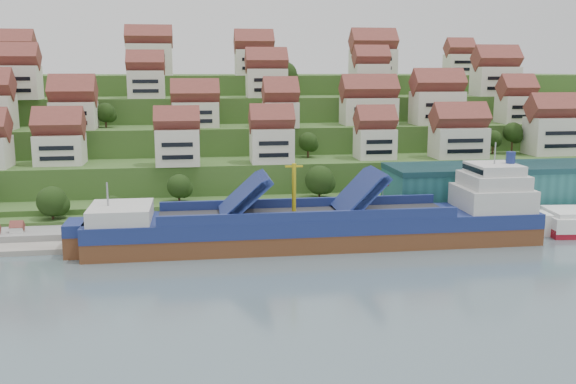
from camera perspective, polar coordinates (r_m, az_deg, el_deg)
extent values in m
plane|color=slate|center=(120.71, 1.49, -4.96)|extent=(300.00, 300.00, 0.00)
cube|color=gray|center=(139.20, 8.54, -2.47)|extent=(180.00, 14.00, 2.20)
cube|color=#2D4C1E|center=(203.72, -2.76, 2.13)|extent=(260.00, 128.00, 4.00)
cube|color=#2D4C1E|center=(208.15, -2.91, 3.28)|extent=(260.00, 118.00, 11.00)
cube|color=#2D4C1E|center=(215.62, -3.13, 4.48)|extent=(260.00, 102.00, 18.00)
cube|color=#2D4C1E|center=(223.19, -3.34, 5.60)|extent=(260.00, 86.00, 25.00)
cube|color=#2D4C1E|center=(231.88, -3.56, 6.54)|extent=(260.00, 68.00, 31.00)
cube|color=silver|center=(159.25, -19.59, 3.58)|extent=(10.86, 8.57, 6.91)
cube|color=silver|center=(150.40, -9.78, 3.94)|extent=(9.95, 7.03, 8.36)
cube|color=silver|center=(152.62, -1.46, 4.15)|extent=(9.93, 7.62, 8.13)
cube|color=silver|center=(161.22, 7.72, 4.28)|extent=(9.27, 7.73, 7.39)
cube|color=silver|center=(167.05, 14.92, 4.28)|extent=(13.08, 8.26, 7.59)
cube|color=silver|center=(181.10, 22.48, 4.62)|extent=(13.12, 8.31, 9.60)
cube|color=silver|center=(171.21, -18.48, 6.47)|extent=(10.85, 8.98, 6.87)
cube|color=silver|center=(170.68, -8.21, 6.83)|extent=(11.98, 7.90, 6.48)
cube|color=silver|center=(168.24, -0.67, 6.89)|extent=(8.65, 8.56, 6.50)
cube|color=silver|center=(178.00, 7.17, 7.14)|extent=(14.62, 8.36, 7.21)
cube|color=silver|center=(181.51, 13.09, 7.29)|extent=(13.43, 8.18, 8.93)
cube|color=silver|center=(192.49, 19.59, 6.92)|extent=(9.23, 8.04, 7.51)
cube|color=silver|center=(186.45, -22.71, 8.96)|extent=(10.10, 7.86, 8.83)
cube|color=silver|center=(183.37, -12.48, 9.32)|extent=(9.84, 7.30, 7.53)
cube|color=silver|center=(184.42, -1.93, 9.65)|extent=(11.23, 7.79, 8.02)
cube|color=silver|center=(192.57, 7.36, 9.82)|extent=(9.83, 7.14, 9.37)
cube|color=silver|center=(204.77, 17.95, 9.33)|extent=(12.84, 8.47, 8.57)
cube|color=silver|center=(209.53, -22.95, 10.51)|extent=(10.26, 8.03, 7.40)
cube|color=silver|center=(204.32, -12.20, 11.42)|extent=(13.53, 7.51, 9.45)
cube|color=silver|center=(203.26, -3.03, 11.42)|extent=(11.56, 8.15, 7.83)
cube|color=silver|center=(210.49, 7.55, 11.35)|extent=(13.92, 8.73, 8.07)
cube|color=silver|center=(224.32, 14.96, 10.88)|extent=(8.82, 7.05, 6.75)
ellipsoid|color=#1F3812|center=(145.42, 2.82, 1.07)|extent=(6.62, 6.62, 6.62)
ellipsoid|color=#1F3812|center=(142.88, -9.67, 0.52)|extent=(5.29, 5.29, 5.29)
ellipsoid|color=#1F3812|center=(176.75, 17.79, 4.57)|extent=(4.28, 4.28, 4.28)
ellipsoid|color=#1F3812|center=(179.03, 19.35, 5.05)|extent=(5.17, 5.17, 5.17)
ellipsoid|color=#1F3812|center=(161.63, 1.79, 4.48)|extent=(4.80, 4.80, 4.80)
ellipsoid|color=#1F3812|center=(185.51, 11.44, 7.90)|extent=(4.21, 4.21, 4.21)
ellipsoid|color=#1F3812|center=(176.65, -18.59, 6.63)|extent=(5.17, 5.17, 5.17)
ellipsoid|color=#1F3812|center=(174.00, -15.93, 6.81)|extent=(5.02, 5.02, 5.02)
ellipsoid|color=#1F3812|center=(189.51, -0.34, 10.39)|extent=(7.69, 7.69, 7.69)
ellipsoid|color=#1F3812|center=(198.80, 8.32, 9.88)|extent=(5.12, 5.12, 5.12)
ellipsoid|color=#1F3812|center=(197.57, 9.07, 9.43)|extent=(4.75, 4.75, 4.75)
ellipsoid|color=#1F3812|center=(138.82, -20.25, -0.78)|extent=(6.13, 6.13, 6.13)
ellipsoid|color=#1F3812|center=(137.08, -15.33, -1.07)|extent=(3.68, 3.68, 3.68)
cube|color=#246162|center=(152.21, 19.97, 0.48)|extent=(60.00, 15.00, 10.00)
cylinder|color=gray|center=(132.86, 8.41, -0.85)|extent=(0.16, 0.16, 8.00)
cube|color=maroon|center=(132.36, 8.70, 0.68)|extent=(1.20, 0.05, 0.80)
cube|color=white|center=(133.77, -22.91, -3.33)|extent=(2.40, 2.20, 2.20)
cube|color=brown|center=(122.18, 2.56, -4.29)|extent=(85.12, 13.90, 5.45)
cube|color=navy|center=(121.27, 2.57, -2.60)|extent=(85.12, 14.03, 2.83)
cube|color=silver|center=(119.47, -14.63, -1.82)|extent=(11.02, 12.53, 2.83)
cube|color=#262628|center=(120.57, 1.56, -1.99)|extent=(54.59, 11.64, 0.33)
cube|color=navy|center=(118.41, -4.16, -0.41)|extent=(8.28, 12.11, 7.53)
cube|color=navy|center=(121.81, 6.12, -0.13)|extent=(7.87, 12.10, 7.96)
cylinder|color=gold|center=(119.26, 0.54, 0.23)|extent=(0.77, 0.77, 9.81)
cube|color=silver|center=(131.41, 17.70, -0.51)|extent=(13.20, 12.55, 4.36)
cube|color=silver|center=(130.80, 17.79, 0.99)|extent=(11.00, 11.22, 2.72)
cube|color=silver|center=(130.45, 17.85, 1.98)|extent=(8.81, 9.89, 1.96)
cylinder|color=navy|center=(131.63, 19.18, 2.89)|extent=(1.76, 1.76, 2.40)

